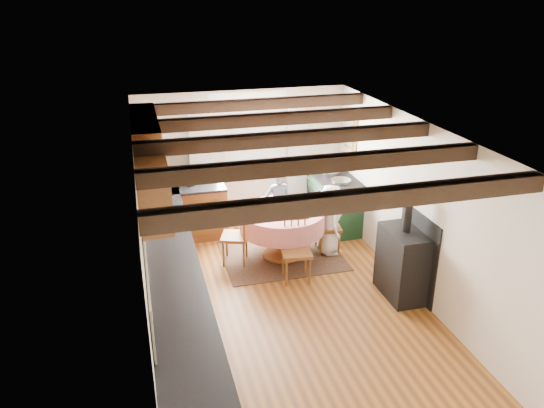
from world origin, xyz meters
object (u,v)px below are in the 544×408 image
object	(u,v)px
chair_left	(235,234)
cup	(294,207)
dining_table	(282,234)
aga_range	(334,203)
child_far	(278,205)
child_right	(330,220)
cast_iron_stove	(404,246)
chair_right	(328,225)
chair_near	(297,250)

from	to	relation	value
chair_left	cup	distance (m)	1.00
dining_table	aga_range	xyz separation A→B (m)	(1.17, 0.76, 0.09)
chair_left	child_far	bearing A→B (deg)	144.39
aga_range	child_right	size ratio (longest dim) A/B	0.92
cast_iron_stove	chair_left	bearing A→B (deg)	143.16
dining_table	chair_left	world-z (taller)	chair_left
cast_iron_stove	chair_right	bearing A→B (deg)	109.26
child_far	dining_table	bearing A→B (deg)	79.85
child_far	cup	world-z (taller)	child_far
cast_iron_stove	child_far	size ratio (longest dim) A/B	1.24
chair_right	child_right	world-z (taller)	child_right
cast_iron_stove	aga_range	bearing A→B (deg)	92.78
chair_near	child_right	xyz separation A→B (m)	(0.76, 0.68, 0.09)
chair_near	chair_right	distance (m)	1.04
chair_near	cup	xyz separation A→B (m)	(0.17, 0.72, 0.36)
chair_near	child_right	size ratio (longest dim) A/B	0.84
aga_range	child_right	bearing A→B (deg)	-115.94
dining_table	child_far	world-z (taller)	child_far
aga_range	cast_iron_stove	world-z (taller)	cast_iron_stove
chair_left	cast_iron_stove	bearing A→B (deg)	72.34
chair_left	child_right	size ratio (longest dim) A/B	0.83
chair_left	aga_range	size ratio (longest dim) A/B	0.90
chair_right	cast_iron_stove	bearing A→B (deg)	-153.45
chair_left	chair_right	xyz separation A→B (m)	(1.51, -0.03, -0.01)
chair_near	chair_right	bearing A→B (deg)	50.97
chair_left	child_far	distance (m)	1.06
chair_near	child_right	bearing A→B (deg)	48.94
dining_table	child_right	size ratio (longest dim) A/B	1.14
dining_table	cast_iron_stove	size ratio (longest dim) A/B	0.86
chair_right	chair_near	bearing A→B (deg)	141.18
dining_table	aga_range	size ratio (longest dim) A/B	1.24
cast_iron_stove	child_right	xyz separation A→B (m)	(-0.51, 1.44, -0.19)
child_far	aga_range	bearing A→B (deg)	-172.33
cast_iron_stove	cup	size ratio (longest dim) A/B	13.86
chair_left	aga_range	xyz separation A→B (m)	(1.91, 0.75, 0.01)
chair_left	cup	world-z (taller)	chair_left
chair_near	chair_left	distance (m)	1.07
chair_left	aga_range	distance (m)	2.05
cup	aga_range	bearing A→B (deg)	38.58
aga_range	cup	distance (m)	1.31
chair_left	cup	bearing A→B (deg)	106.72
chair_right	cast_iron_stove	size ratio (longest dim) A/B	0.61
chair_right	cup	xyz separation A→B (m)	(-0.58, -0.01, 0.38)
chair_left	aga_range	bearing A→B (deg)	130.55
cast_iron_stove	cup	bearing A→B (deg)	126.66
chair_right	child_right	distance (m)	0.12
chair_right	cup	distance (m)	0.69
chair_right	cup	world-z (taller)	chair_right
chair_right	child_far	xyz separation A→B (m)	(-0.65, 0.64, 0.15)
dining_table	aga_range	distance (m)	1.40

